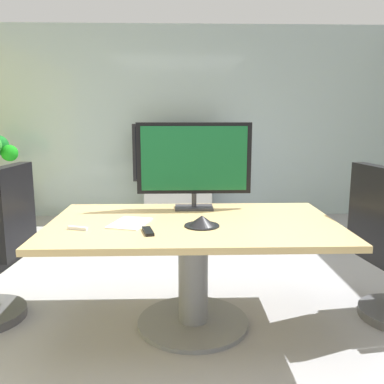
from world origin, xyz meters
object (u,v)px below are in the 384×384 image
Objects in this scene: conference_table at (193,249)px; tv_monitor at (194,161)px; conference_phone at (202,221)px; remote_control at (148,231)px; wall_display_unit at (178,189)px.

tv_monitor reaches higher than conference_table.
remote_control is (-0.33, -0.14, -0.02)m from conference_phone.
tv_monitor is at bearing 93.58° from conference_phone.
remote_control is at bearing -93.05° from wall_display_unit.
remote_control is (-0.17, -3.14, 0.29)m from wall_display_unit.
conference_table is 0.43m from remote_control.
remote_control is (-0.30, -0.64, -0.35)m from tv_monitor.
wall_display_unit is (-0.11, 2.88, -0.09)m from conference_table.
conference_phone is at bearing -67.64° from conference_table.
conference_table is at bearing 112.36° from conference_phone.
remote_control is at bearing -157.49° from conference_phone.
conference_table is 1.43× the size of wall_display_unit.
conference_phone is 1.29× the size of remote_control.
tv_monitor is at bearing 52.48° from remote_control.
tv_monitor is 2.58m from wall_display_unit.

